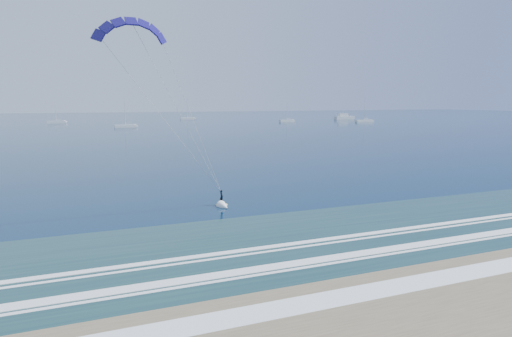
{
  "coord_description": "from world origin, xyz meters",
  "views": [
    {
      "loc": [
        -20.17,
        -21.46,
        11.23
      ],
      "look_at": [
        -1.93,
        22.4,
        4.18
      ],
      "focal_mm": 32.0,
      "sensor_mm": 36.0,
      "label": 1
    }
  ],
  "objects": [
    {
      "name": "sailboat_5",
      "position": [
        89.5,
        198.84,
        0.68
      ],
      "size": [
        8.42,
        2.4,
        11.54
      ],
      "color": "silver",
      "rests_on": "ground"
    },
    {
      "name": "motor_yacht",
      "position": [
        138.5,
        218.66,
        1.41
      ],
      "size": [
        12.92,
        3.45,
        5.62
      ],
      "color": "silver",
      "rests_on": "ground"
    },
    {
      "name": "sailboat_3",
      "position": [
        3.06,
        178.81,
        0.69
      ],
      "size": [
        9.04,
        2.4,
        12.5
      ],
      "color": "silver",
      "rests_on": "ground"
    },
    {
      "name": "sailboat_4",
      "position": [
        48.72,
        253.15,
        0.69
      ],
      "size": [
        9.16,
        2.4,
        12.4
      ],
      "color": "silver",
      "rests_on": "ground"
    },
    {
      "name": "sailboat_2",
      "position": [
        -24.65,
        231.43,
        0.68
      ],
      "size": [
        8.87,
        2.4,
        11.94
      ],
      "color": "silver",
      "rests_on": "ground"
    },
    {
      "name": "kitesurfer_rig",
      "position": [
        -9.92,
        22.02,
        9.81
      ],
      "size": [
        14.64,
        7.3,
        19.35
      ],
      "color": "gold",
      "rests_on": "ground"
    },
    {
      "name": "sailboat_6",
      "position": [
        127.12,
        181.92,
        0.7
      ],
      "size": [
        10.55,
        2.4,
        14.04
      ],
      "color": "silver",
      "rests_on": "ground"
    },
    {
      "name": "ground",
      "position": [
        0.0,
        0.0,
        0.0
      ],
      "size": [
        900.0,
        900.0,
        0.0
      ],
      "primitive_type": "plane",
      "color": "#082A46",
      "rests_on": "ground"
    }
  ]
}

